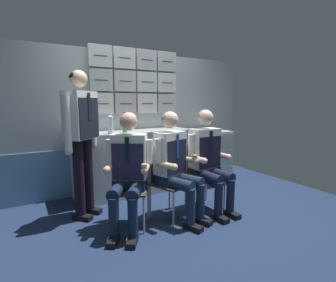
# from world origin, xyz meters

# --- Properties ---
(ground) EXTENTS (4.80, 4.80, 0.04)m
(ground) POSITION_xyz_m (0.00, 0.00, -0.02)
(ground) COLOR #1C2B49
(galley_bulkhead) EXTENTS (4.20, 0.14, 2.20)m
(galley_bulkhead) POSITION_xyz_m (-0.00, 1.37, 1.11)
(galley_bulkhead) COLOR #A2A9AF
(galley_bulkhead) RESTS_ON ground
(galley_counter) EXTENTS (1.80, 0.53, 0.95)m
(galley_counter) POSITION_xyz_m (-0.16, 1.09, 0.48)
(galley_counter) COLOR #B5BCBB
(galley_counter) RESTS_ON ground
(service_trolley) EXTENTS (0.40, 0.65, 0.91)m
(service_trolley) POSITION_xyz_m (1.22, 0.92, 0.49)
(service_trolley) COLOR black
(service_trolley) RESTS_ON ground
(folding_chair_left) EXTENTS (0.55, 0.55, 0.83)m
(folding_chair_left) POSITION_xyz_m (-0.58, 0.17, 0.51)
(folding_chair_left) COLOR #A8AAAF
(folding_chair_left) RESTS_ON ground
(crew_member_left) EXTENTS (0.63, 0.70, 1.28)m
(crew_member_left) POSITION_xyz_m (-0.66, 0.04, 0.70)
(crew_member_left) COLOR black
(crew_member_left) RESTS_ON ground
(folding_chair_center) EXTENTS (0.51, 0.51, 0.83)m
(folding_chair_center) POSITION_xyz_m (-0.15, 0.13, 0.51)
(folding_chair_center) COLOR #A8AAAF
(folding_chair_center) RESTS_ON ground
(crew_member_center) EXTENTS (0.55, 0.70, 1.28)m
(crew_member_center) POSITION_xyz_m (-0.10, -0.01, 0.70)
(crew_member_center) COLOR black
(crew_member_center) RESTS_ON ground
(folding_chair_right) EXTENTS (0.42, 0.42, 0.83)m
(folding_chair_right) POSITION_xyz_m (0.40, 0.16, 0.51)
(folding_chair_right) COLOR #A8AAAF
(folding_chair_right) RESTS_ON ground
(crew_member_right) EXTENTS (0.52, 0.65, 1.29)m
(crew_member_right) POSITION_xyz_m (0.41, 0.00, 0.71)
(crew_member_right) COLOR black
(crew_member_right) RESTS_ON ground
(crew_member_standing) EXTENTS (0.44, 0.43, 1.74)m
(crew_member_standing) POSITION_xyz_m (-1.02, 0.59, 1.05)
(crew_member_standing) COLOR black
(crew_member_standing) RESTS_ON ground
(sparkling_bottle_green) EXTENTS (0.08, 0.08, 0.28)m
(sparkling_bottle_green) POSITION_xyz_m (-0.56, 0.93, 1.09)
(sparkling_bottle_green) COLOR silver
(sparkling_bottle_green) RESTS_ON galley_counter
(water_bottle_blue_cap) EXTENTS (0.07, 0.07, 0.29)m
(water_bottle_blue_cap) POSITION_xyz_m (-0.77, 1.17, 1.09)
(water_bottle_blue_cap) COLOR silver
(water_bottle_blue_cap) RESTS_ON galley_counter
(water_bottle_short) EXTENTS (0.07, 0.07, 0.25)m
(water_bottle_short) POSITION_xyz_m (-0.77, 0.91, 1.07)
(water_bottle_short) COLOR #4B9B51
(water_bottle_short) RESTS_ON galley_counter
(water_bottle_tall) EXTENTS (0.07, 0.07, 0.29)m
(water_bottle_tall) POSITION_xyz_m (-0.35, 0.95, 1.09)
(water_bottle_tall) COLOR #4BA358
(water_bottle_tall) RESTS_ON galley_counter
(paper_cup_blue) EXTENTS (0.06, 0.06, 0.08)m
(paper_cup_blue) POSITION_xyz_m (-0.16, 1.18, 1.00)
(paper_cup_blue) COLOR #C2B187
(paper_cup_blue) RESTS_ON galley_counter
(coffee_cup_white) EXTENTS (0.06, 0.06, 0.08)m
(coffee_cup_white) POSITION_xyz_m (-0.96, 1.26, 1.00)
(coffee_cup_white) COLOR silver
(coffee_cup_white) RESTS_ON galley_counter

